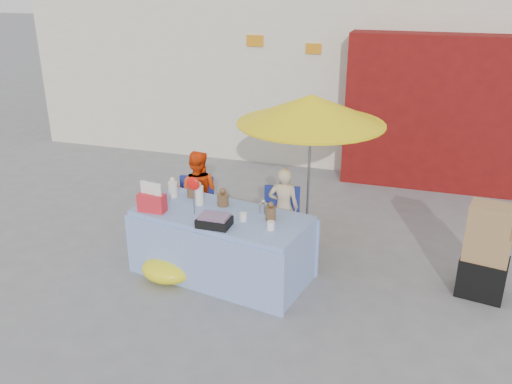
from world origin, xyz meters
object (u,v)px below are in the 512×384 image
(market_table, at_px, (221,243))
(box_stack, at_px, (486,254))
(umbrella, at_px, (311,110))
(chair_left, at_px, (195,221))
(vendor_orange, at_px, (197,193))
(vendor_beige, at_px, (283,208))
(chair_right, at_px, (280,233))

(market_table, distance_m, box_stack, 3.08)
(market_table, distance_m, umbrella, 2.02)
(market_table, xyz_separation_m, chair_left, (-0.73, 0.84, -0.17))
(vendor_orange, bearing_deg, box_stack, 163.37)
(chair_left, bearing_deg, market_table, -58.03)
(vendor_beige, height_order, box_stack, box_stack)
(market_table, relative_size, box_stack, 2.02)
(vendor_beige, bearing_deg, market_table, 52.51)
(chair_left, height_order, vendor_orange, vendor_orange)
(chair_left, bearing_deg, box_stack, -14.61)
(market_table, bearing_deg, vendor_beige, 72.19)
(chair_right, bearing_deg, vendor_beige, 79.69)
(chair_right, bearing_deg, market_table, -131.08)
(vendor_orange, bearing_deg, chair_right, 164.62)
(vendor_beige, bearing_deg, chair_left, -3.10)
(market_table, relative_size, vendor_orange, 1.84)
(chair_left, distance_m, vendor_beige, 1.30)
(umbrella, bearing_deg, box_stack, -16.09)
(chair_right, distance_m, umbrella, 1.69)
(chair_left, height_order, chair_right, same)
(box_stack, bearing_deg, market_table, -171.01)
(chair_left, bearing_deg, vendor_beige, -3.10)
(vendor_beige, bearing_deg, box_stack, 159.77)
(market_table, height_order, chair_right, market_table)
(vendor_beige, bearing_deg, umbrella, -162.67)
(vendor_beige, height_order, umbrella, umbrella)
(market_table, relative_size, chair_right, 2.70)
(vendor_beige, xyz_separation_m, umbrella, (0.30, 0.15, 1.33))
(chair_right, relative_size, vendor_beige, 0.75)
(market_table, xyz_separation_m, vendor_orange, (-0.73, 0.97, 0.20))
(umbrella, bearing_deg, chair_left, -169.62)
(vendor_beige, relative_size, umbrella, 0.54)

